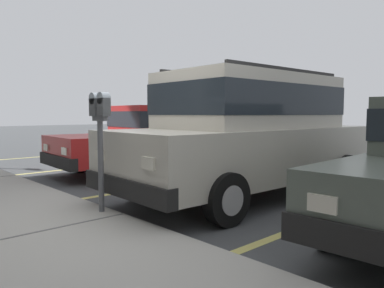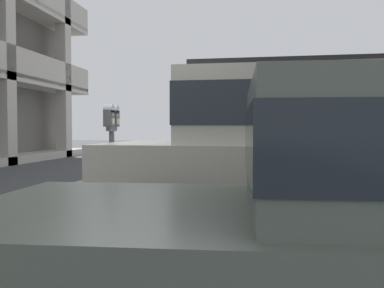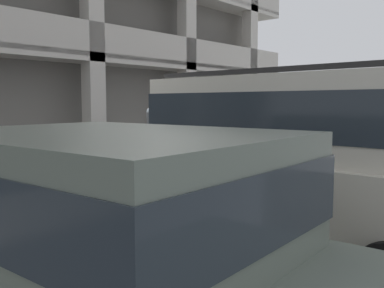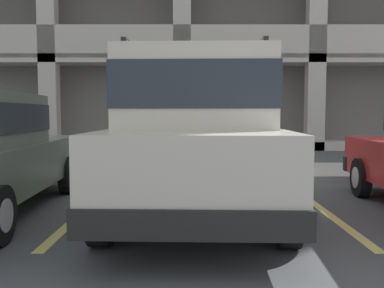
% 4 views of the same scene
% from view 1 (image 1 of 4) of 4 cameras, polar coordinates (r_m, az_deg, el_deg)
% --- Properties ---
extents(ground_plane, '(80.00, 80.00, 0.10)m').
position_cam_1_polar(ground_plane, '(4.95, -8.27, -11.94)').
color(ground_plane, '#444749').
extents(sidewalk, '(40.00, 2.20, 0.12)m').
position_cam_1_polar(sidewalk, '(4.35, -22.91, -13.10)').
color(sidewalk, '#9E9B93').
rests_on(sidewalk, ground_plane).
extents(parking_stall_lines, '(12.87, 4.80, 0.01)m').
position_cam_1_polar(parking_stall_lines, '(6.99, -6.25, -6.57)').
color(parking_stall_lines, '#DBD16B').
rests_on(parking_stall_lines, ground_plane).
extents(silver_suv, '(2.13, 4.84, 2.03)m').
position_cam_1_polar(silver_suv, '(6.17, 8.78, 2.07)').
color(silver_suv, beige).
rests_on(silver_suv, ground_plane).
extents(dark_hatchback, '(2.06, 4.59, 1.54)m').
position_cam_1_polar(dark_hatchback, '(8.89, -5.91, 1.14)').
color(dark_hatchback, red).
rests_on(dark_hatchback, ground_plane).
extents(parking_meter_near, '(0.35, 0.12, 1.50)m').
position_cam_1_polar(parking_meter_near, '(4.81, -13.84, 3.08)').
color(parking_meter_near, '#595B60').
rests_on(parking_meter_near, sidewalk).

